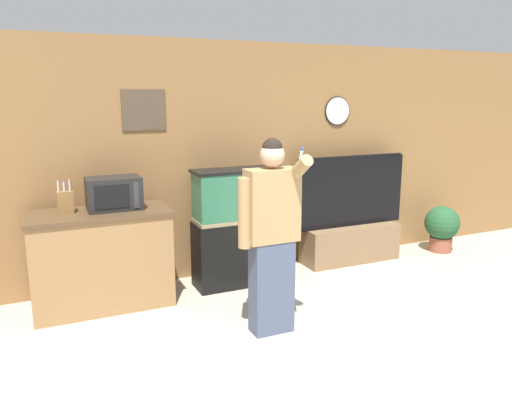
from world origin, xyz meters
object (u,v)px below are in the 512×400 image
(microwave, at_px, (114,193))
(knife_block, at_px, (65,202))
(counter_island, at_px, (101,259))
(potted_plant, at_px, (442,226))
(person_standing, at_px, (271,234))
(tv_on_stand, at_px, (350,231))
(aquarium_on_stand, at_px, (241,227))

(microwave, xyz_separation_m, knife_block, (-0.44, 0.01, -0.04))
(counter_island, relative_size, potted_plant, 2.18)
(microwave, xyz_separation_m, person_standing, (1.10, -1.18, -0.23))
(knife_block, bearing_deg, person_standing, -37.60)
(counter_island, height_order, person_standing, person_standing)
(microwave, xyz_separation_m, tv_on_stand, (2.82, 0.13, -0.72))
(microwave, relative_size, potted_plant, 0.83)
(knife_block, xyz_separation_m, person_standing, (1.54, -1.19, -0.18))
(knife_block, bearing_deg, tv_on_stand, 2.12)
(counter_island, bearing_deg, microwave, 7.81)
(counter_island, relative_size, knife_block, 4.26)
(tv_on_stand, xyz_separation_m, person_standing, (-1.72, -1.31, 0.50))
(potted_plant, bearing_deg, aquarium_on_stand, 179.65)
(counter_island, height_order, microwave, microwave)
(knife_block, height_order, tv_on_stand, tv_on_stand)
(tv_on_stand, distance_m, person_standing, 2.21)
(counter_island, xyz_separation_m, microwave, (0.16, 0.02, 0.63))
(counter_island, relative_size, tv_on_stand, 0.89)
(counter_island, xyz_separation_m, potted_plant, (4.29, -0.02, -0.14))
(counter_island, relative_size, aquarium_on_stand, 1.04)
(person_standing, xyz_separation_m, potted_plant, (3.04, 1.14, -0.54))
(knife_block, height_order, person_standing, person_standing)
(knife_block, height_order, aquarium_on_stand, aquarium_on_stand)
(microwave, bearing_deg, aquarium_on_stand, -0.87)
(aquarium_on_stand, bearing_deg, knife_block, 179.01)
(counter_island, xyz_separation_m, person_standing, (1.26, -1.16, 0.40))
(counter_island, distance_m, tv_on_stand, 2.98)
(aquarium_on_stand, bearing_deg, person_standing, -99.64)
(aquarium_on_stand, distance_m, person_standing, 1.20)
(tv_on_stand, relative_size, potted_plant, 2.44)
(counter_island, height_order, aquarium_on_stand, aquarium_on_stand)
(knife_block, xyz_separation_m, aquarium_on_stand, (1.74, -0.03, -0.43))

